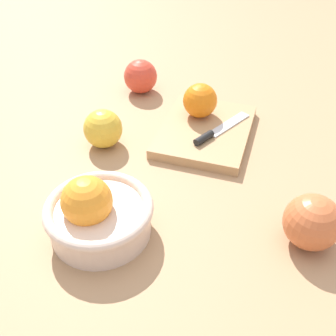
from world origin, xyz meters
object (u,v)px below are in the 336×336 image
Objects in this scene: apple_front_left at (312,222)px; apple_back_center at (103,129)px; cutting_board at (205,131)px; orange_on_board at (200,101)px; bowl at (97,213)px; knife at (215,132)px; apple_back_right at (141,76)px.

apple_front_left is 0.41m from apple_back_center.
orange_on_board is at bearing 25.73° from cutting_board.
bowl is 1.95× the size of apple_front_left.
bowl is at bearing 98.71° from apple_front_left.
cutting_board is 0.31m from apple_front_left.
knife is 1.88× the size of apple_back_center.
apple_front_left is (0.05, -0.31, 0.00)m from bowl.
bowl reaches higher than apple_front_left.
apple_back_center is at bearing 111.48° from cutting_board.
knife is (-0.02, -0.02, 0.01)m from cutting_board.
apple_back_center is at bearing 124.18° from orange_on_board.
orange_on_board is 0.50× the size of knife.
cutting_board is 1.57× the size of knife.
knife is at bearing -146.45° from orange_on_board.
knife is 0.26m from apple_back_right.
apple_front_left is 0.53m from apple_back_right.
cutting_board is 2.87× the size of apple_back_right.
bowl is at bearing 157.49° from cutting_board.
orange_on_board is 0.83× the size of apple_front_left.
bowl is 0.32m from cutting_board.
apple_back_right is at bearing 42.89° from apple_front_left.
knife is at bearing -75.60° from apple_back_center.
bowl is at bearing -172.99° from apple_back_right.
cutting_board is at bearing -68.52° from apple_back_center.
cutting_board is 0.03m from knife.
apple_front_left reaches higher than apple_back_center.
apple_back_right is at bearing 7.01° from bowl.
apple_back_center is (0.22, 0.07, -0.00)m from bowl.
apple_front_left is at bearing -81.29° from bowl.
cutting_board is at bearing -154.27° from orange_on_board.
orange_on_board reaches higher than apple_back_center.
apple_front_left reaches higher than apple_back_right.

